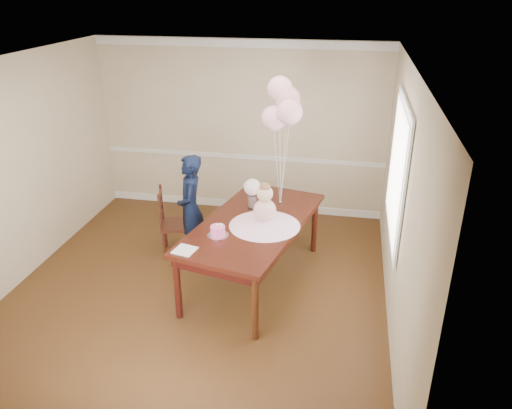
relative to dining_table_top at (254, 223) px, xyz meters
The scene contains 48 objects.
floor 1.09m from the dining_table_top, 148.26° to the right, with size 4.50×5.00×0.00m, color #361F0D.
ceiling 2.03m from the dining_table_top, 148.26° to the right, with size 4.50×5.00×0.02m, color white.
wall_back 2.27m from the dining_table_top, 106.40° to the left, with size 4.50×0.02×2.70m, color tan.
wall_front 3.00m from the dining_table_top, 102.18° to the right, with size 4.50×0.02×2.70m, color tan.
wall_left 2.95m from the dining_table_top, behind, with size 0.02×5.00×2.70m, color tan.
wall_right 1.76m from the dining_table_top, 13.31° to the right, with size 0.02×5.00×2.70m, color tan.
chair_rail_trim 2.20m from the dining_table_top, 106.47° to the left, with size 4.50×0.02×0.07m, color silver.
crown_molding 2.85m from the dining_table_top, 106.47° to the left, with size 4.50×0.02×0.12m, color silver.
baseboard_trim 2.32m from the dining_table_top, 106.47° to the left, with size 4.50×0.02×0.12m, color silver.
window_frame 1.77m from the dining_table_top, ahead, with size 0.02×1.66×1.56m, color silver.
window_blinds 1.76m from the dining_table_top, ahead, with size 0.01×1.50×1.40m, color silver.
dining_table_top is the anchor object (origin of this frame).
table_apron 0.08m from the dining_table_top, ahead, with size 1.00×2.11×0.11m, color black.
table_leg_fl 1.20m from the dining_table_top, 127.13° to the right, with size 0.08×0.08×0.78m, color black.
table_leg_fr 1.20m from the dining_table_top, 78.06° to the right, with size 0.08×0.08×0.78m, color black.
table_leg_bl 1.20m from the dining_table_top, 101.94° to the left, with size 0.08×0.08×0.78m, color black.
table_leg_br 1.20m from the dining_table_top, 52.87° to the left, with size 0.08×0.08×0.78m, color black.
baby_skirt 0.19m from the dining_table_top, 31.03° to the right, with size 0.84×0.84×0.11m, color #FFBBE4.
baby_torso 0.29m from the dining_table_top, 31.03° to the right, with size 0.27×0.27×0.27m, color pink.
baby_head 0.47m from the dining_table_top, 31.03° to the right, with size 0.19×0.19×0.19m, color beige.
baby_hair 0.53m from the dining_table_top, 31.03° to the right, with size 0.13×0.13×0.13m, color brown.
cake_platter 0.55m from the dining_table_top, 126.56° to the right, with size 0.24×0.24×0.01m, color silver.
birthday_cake 0.55m from the dining_table_top, 126.56° to the right, with size 0.17×0.17×0.11m, color #FF50A5.
cake_flower_a 0.57m from the dining_table_top, 126.56° to the right, with size 0.03×0.03×0.03m, color white.
cake_flower_b 0.54m from the dining_table_top, 124.17° to the right, with size 0.03×0.03×0.03m, color white.
rose_vase_near 0.39m from the dining_table_top, 103.97° to the left, with size 0.11×0.11×0.18m, color white.
roses_near 0.49m from the dining_table_top, 103.97° to the left, with size 0.21×0.21×0.21m, color beige.
napkin 1.02m from the dining_table_top, 124.98° to the right, with size 0.22×0.22×0.01m, color silver.
balloon_weight 0.62m from the dining_table_top, 67.10° to the left, with size 0.04×0.04×0.02m, color #B4B5B9.
balloon_a 1.29m from the dining_table_top, 77.40° to the left, with size 0.31×0.31×0.31m, color #FFB4CB.
balloon_b 1.38m from the dining_table_top, 55.60° to the left, with size 0.31×0.31×0.31m, color #FFB4CE.
balloon_c 1.55m from the dining_table_top, 66.94° to the left, with size 0.31×0.31×0.31m, color #E19FAD.
balloon_d 1.65m from the dining_table_top, 75.69° to the left, with size 0.31×0.31×0.31m, color #FFB4CC.
balloon_ribbon_a 0.79m from the dining_table_top, 72.21° to the left, with size 0.00×0.00×0.93m, color white.
balloon_ribbon_b 0.83m from the dining_table_top, 61.46° to the left, with size 0.00×0.00×1.04m, color white.
balloon_ribbon_c 0.92m from the dining_table_top, 67.02° to the left, with size 0.00×0.00×1.15m, color silver.
balloon_ribbon_d 0.96m from the dining_table_top, 71.79° to the left, with size 0.00×0.00×1.27m, color white.
dining_chair_seat 1.34m from the dining_table_top, 156.70° to the left, with size 0.41×0.41×0.05m, color #33150E.
chair_leg_fl 1.46m from the dining_table_top, 166.95° to the left, with size 0.04×0.04×0.40m, color #33170E.
chair_leg_fr 1.21m from the dining_table_top, 157.76° to the left, with size 0.04×0.04×0.40m, color #381A0F.
chair_leg_bl 1.64m from the dining_table_top, 155.97° to the left, with size 0.04×0.04×0.40m, color #37120F.
chair_leg_br 1.42m from the dining_table_top, 146.15° to the left, with size 0.04×0.04×0.40m, color #36150E.
chair_back_post_l 1.35m from the dining_table_top, 167.35° to the left, with size 0.04×0.04×0.52m, color #33170E.
chair_back_post_r 1.54m from the dining_table_top, 156.43° to the left, with size 0.04×0.04×0.52m, color #34110E.
chair_slat_low 1.45m from the dining_table_top, 161.52° to the left, with size 0.03×0.37×0.05m, color #38190F.
chair_slat_mid 1.44m from the dining_table_top, 161.52° to the left, with size 0.03×0.37×0.05m, color #3B1910.
chair_slat_top 1.44m from the dining_table_top, 161.52° to the left, with size 0.03×0.37×0.05m, color #391D0F.
woman 1.02m from the dining_table_top, 155.55° to the left, with size 0.53×0.35×1.46m, color black.
Camera 1 is at (1.66, -4.87, 3.49)m, focal length 35.00 mm.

